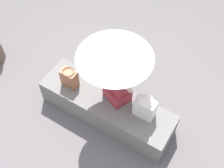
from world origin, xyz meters
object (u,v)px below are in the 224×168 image
at_px(parasol, 115,51).
at_px(person_seated, 118,81).
at_px(handbag_black, 145,108).
at_px(tote_bag_canvas, 69,78).

bearing_deg(parasol, person_seated, -157.79).
xyz_separation_m(person_seated, parasol, (0.04, 0.02, 0.58)).
relative_size(parasol, handbag_black, 3.23).
xyz_separation_m(person_seated, tote_bag_canvas, (0.71, 0.17, -0.24)).
height_order(person_seated, parasol, parasol).
bearing_deg(parasol, handbag_black, 176.03).
height_order(person_seated, tote_bag_canvas, person_seated).
bearing_deg(handbag_black, tote_bag_canvas, 5.74).
xyz_separation_m(parasol, handbag_black, (-0.50, 0.03, -0.80)).
relative_size(handbag_black, tote_bag_canvas, 1.11).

